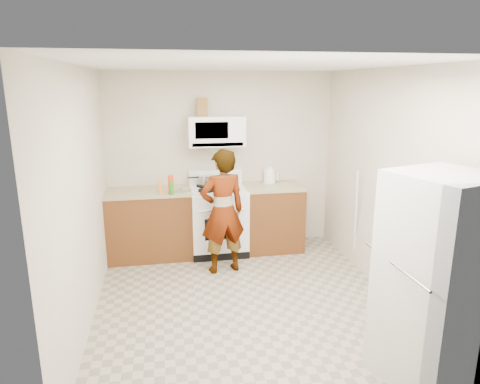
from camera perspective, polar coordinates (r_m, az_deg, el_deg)
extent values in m
plane|color=gray|center=(4.86, 0.75, -14.33)|extent=(3.60, 3.60, 0.00)
cube|color=beige|center=(6.13, -2.44, 4.13)|extent=(3.20, 0.02, 2.50)
cube|color=beige|center=(4.96, 19.16, 0.91)|extent=(0.02, 3.60, 2.50)
cube|color=brown|center=(5.98, -11.89, -4.34)|extent=(1.12, 0.62, 0.90)
cube|color=tan|center=(5.85, -12.12, 0.01)|extent=(1.14, 0.64, 0.03)
cube|color=brown|center=(6.17, 4.31, -3.50)|extent=(0.80, 0.62, 0.90)
cube|color=tan|center=(6.04, 4.39, 0.73)|extent=(0.82, 0.64, 0.03)
cube|color=white|center=(6.01, -2.89, -3.95)|extent=(0.76, 0.65, 0.90)
cube|color=white|center=(5.88, -2.94, 0.35)|extent=(0.76, 0.62, 0.03)
cube|color=white|center=(6.13, -3.31, 2.03)|extent=(0.76, 0.08, 0.20)
cube|color=white|center=(5.88, -3.22, 8.12)|extent=(0.76, 0.38, 0.40)
imported|color=tan|center=(5.30, -2.33, -2.63)|extent=(0.64, 0.49, 1.57)
cube|color=silver|center=(3.69, 24.71, -10.75)|extent=(0.87, 0.87, 1.70)
cylinder|color=white|center=(6.17, 3.97, 2.15)|extent=(0.22, 0.22, 0.20)
cube|color=brown|center=(5.87, -5.06, 11.21)|extent=(0.15, 0.15, 0.24)
cylinder|color=#ADAEB2|center=(6.02, -4.64, 1.63)|extent=(0.26, 0.26, 0.12)
cube|color=silver|center=(5.75, -1.42, 0.45)|extent=(0.28, 0.21, 0.05)
cylinder|color=red|center=(5.59, -9.19, 0.96)|extent=(0.09, 0.09, 0.25)
cylinder|color=orange|center=(5.67, -10.57, 0.63)|extent=(0.05, 0.05, 0.16)
cylinder|color=#218017|center=(5.56, -9.14, 0.49)|extent=(0.06, 0.06, 0.17)
cylinder|color=silver|center=(5.77, -7.84, 0.24)|extent=(0.28, 0.28, 0.01)
cylinder|color=white|center=(5.66, 15.20, -3.45)|extent=(0.18, 0.25, 1.29)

